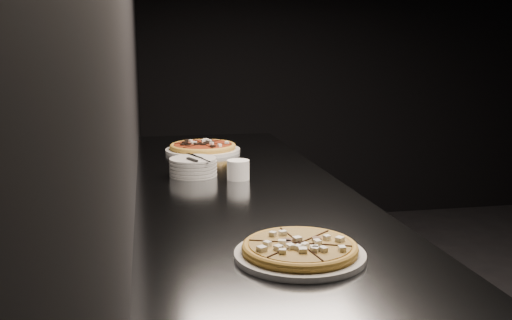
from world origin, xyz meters
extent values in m
cube|color=black|center=(-2.50, 0.00, 1.40)|extent=(0.02, 5.00, 2.80)
cube|color=black|center=(0.00, 2.50, 1.40)|extent=(5.00, 0.02, 2.80)
cube|color=slate|center=(-2.13, 0.00, 0.45)|extent=(0.70, 2.40, 0.90)
cube|color=slate|center=(-2.13, 0.00, 0.91)|extent=(0.74, 2.44, 0.02)
cylinder|color=silver|center=(-2.11, -0.73, 0.93)|extent=(0.31, 0.31, 0.01)
cylinder|color=gold|center=(-2.11, -0.73, 0.94)|extent=(0.35, 0.35, 0.01)
torus|color=gold|center=(-2.11, -0.73, 0.95)|extent=(0.35, 0.35, 0.02)
cylinder|color=gold|center=(-2.11, -0.73, 0.95)|extent=(0.31, 0.31, 0.01)
cylinder|color=silver|center=(-2.20, 0.68, 0.93)|extent=(0.35, 0.35, 0.02)
cylinder|color=gold|center=(-2.20, 0.68, 0.94)|extent=(0.38, 0.38, 0.01)
torus|color=gold|center=(-2.20, 0.68, 0.95)|extent=(0.39, 0.39, 0.02)
cylinder|color=maroon|center=(-2.20, 0.68, 0.95)|extent=(0.34, 0.34, 0.01)
cylinder|color=silver|center=(-2.29, 0.20, 0.93)|extent=(0.18, 0.18, 0.01)
cylinder|color=silver|center=(-2.29, 0.20, 0.94)|extent=(0.18, 0.18, 0.01)
cylinder|color=silver|center=(-2.29, 0.20, 0.95)|extent=(0.18, 0.18, 0.01)
cylinder|color=silver|center=(-2.29, 0.20, 0.97)|extent=(0.18, 0.18, 0.01)
cylinder|color=silver|center=(-2.29, 0.20, 0.98)|extent=(0.18, 0.18, 0.01)
cube|color=silver|center=(-2.28, 0.23, 0.99)|extent=(0.06, 0.11, 0.00)
cube|color=black|center=(-2.29, 0.15, 0.99)|extent=(0.04, 0.07, 0.01)
cube|color=silver|center=(-2.26, 0.19, 0.99)|extent=(0.03, 0.18, 0.00)
cylinder|color=white|center=(-2.13, 0.09, 0.96)|extent=(0.08, 0.08, 0.07)
cylinder|color=black|center=(-2.13, 0.09, 0.98)|extent=(0.07, 0.07, 0.01)
camera|label=1|loc=(-2.46, -1.96, 1.40)|focal=40.00mm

